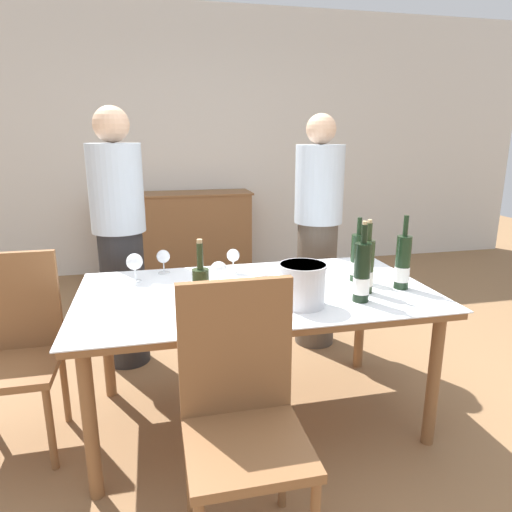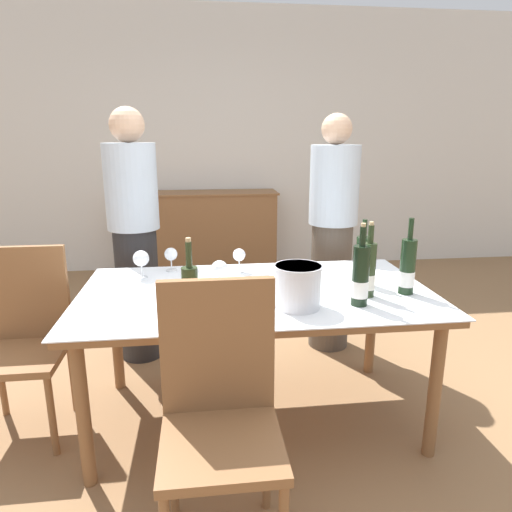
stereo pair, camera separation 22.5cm
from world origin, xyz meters
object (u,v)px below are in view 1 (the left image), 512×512
object	(u,v)px
dining_table	(256,303)
chair_near_front	(241,404)
wine_bottle_4	(201,300)
wine_glass_0	(264,279)
sideboard_cabinet	(178,235)
wine_bottle_1	(367,268)
person_host	(120,241)
wine_glass_3	(233,256)
chair_left_end	(13,341)
wine_glass_4	(219,271)
wine_bottle_2	(357,259)
ice_bucket	(302,284)
wine_glass_1	(135,262)
wine_bottle_0	(403,264)
person_guest_left	(318,234)
wine_bottle_3	(362,274)
wine_glass_2	(163,257)

from	to	relation	value
dining_table	chair_near_front	distance (m)	0.76
wine_bottle_4	chair_near_front	bearing A→B (deg)	-72.42
wine_glass_0	sideboard_cabinet	bearing A→B (deg)	94.88
wine_bottle_1	person_host	distance (m)	1.56
wine_glass_3	chair_left_end	world-z (taller)	chair_left_end
chair_left_end	wine_glass_4	bearing A→B (deg)	-2.20
wine_bottle_2	wine_glass_4	distance (m)	0.74
ice_bucket	wine_bottle_4	distance (m)	0.50
sideboard_cabinet	wine_glass_0	size ratio (longest dim) A/B	10.29
wine_bottle_4	chair_left_end	xyz separation A→B (m)	(-0.86, 0.50, -0.32)
sideboard_cabinet	wine_glass_3	xyz separation A→B (m)	(0.18, -2.40, 0.37)
wine_bottle_1	wine_glass_4	size ratio (longest dim) A/B	2.47
chair_left_end	chair_near_front	bearing A→B (deg)	-40.28
sideboard_cabinet	wine_glass_1	distance (m)	2.51
ice_bucket	wine_bottle_2	bearing A→B (deg)	35.59
wine_glass_0	wine_bottle_0	bearing A→B (deg)	1.25
dining_table	person_host	distance (m)	1.09
dining_table	chair_left_end	world-z (taller)	chair_left_end
wine_glass_3	person_guest_left	distance (m)	0.84
person_host	wine_bottle_2	bearing A→B (deg)	-31.61
wine_bottle_4	wine_glass_0	bearing A→B (deg)	39.07
chair_near_front	wine_glass_3	bearing A→B (deg)	81.28
wine_bottle_3	person_host	size ratio (longest dim) A/B	0.23
wine_glass_2	dining_table	bearing A→B (deg)	-42.61
wine_bottle_2	wine_bottle_1	bearing A→B (deg)	-101.43
chair_left_end	person_guest_left	bearing A→B (deg)	22.07
dining_table	wine_glass_0	size ratio (longest dim) A/B	11.36
person_host	wine_glass_4	bearing A→B (deg)	-55.85
ice_bucket	wine_glass_2	xyz separation A→B (m)	(-0.60, 0.66, -0.01)
dining_table	wine_bottle_0	world-z (taller)	wine_bottle_0
wine_bottle_3	sideboard_cabinet	bearing A→B (deg)	102.91
person_host	wine_bottle_0	bearing A→B (deg)	-33.50
ice_bucket	wine_glass_3	world-z (taller)	ice_bucket
wine_glass_2	wine_glass_4	distance (m)	0.44
wine_bottle_1	person_host	bearing A→B (deg)	141.78
wine_bottle_2	wine_glass_4	xyz separation A→B (m)	(-0.74, 0.01, -0.02)
wine_bottle_2	wine_glass_4	bearing A→B (deg)	179.03
wine_glass_3	wine_glass_4	size ratio (longest dim) A/B	0.92
sideboard_cabinet	person_guest_left	size ratio (longest dim) A/B	0.98
wine_bottle_2	person_host	bearing A→B (deg)	148.39
wine_bottle_2	wine_glass_1	xyz separation A→B (m)	(-1.16, 0.24, -0.01)
wine_glass_0	wine_glass_1	distance (m)	0.74
sideboard_cabinet	ice_bucket	distance (m)	3.04
sideboard_cabinet	person_host	world-z (taller)	person_host
wine_glass_3	person_guest_left	xyz separation A→B (m)	(0.69, 0.48, -0.01)
wine_bottle_3	wine_glass_3	size ratio (longest dim) A/B	2.81
wine_glass_1	wine_glass_4	world-z (taller)	wine_glass_1
wine_glass_0	wine_glass_4	size ratio (longest dim) A/B	1.04
wine_bottle_3	person_host	world-z (taller)	person_host
chair_near_front	person_host	size ratio (longest dim) A/B	0.60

